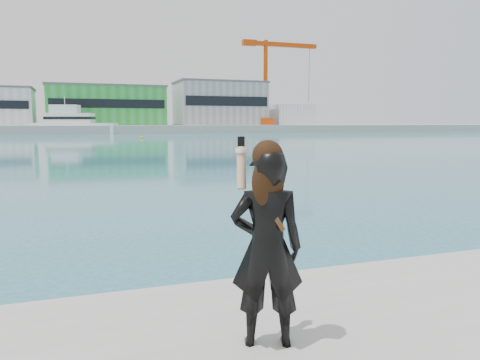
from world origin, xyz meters
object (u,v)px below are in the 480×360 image
object	(u,v)px
dock_crane	(269,79)
woman	(267,242)
motor_yacht	(72,123)
buoy_near	(142,138)

from	to	relation	value
dock_crane	woman	world-z (taller)	dock_crane
motor_yacht	woman	world-z (taller)	motor_yacht
buoy_near	woman	world-z (taller)	woman
dock_crane	buoy_near	world-z (taller)	dock_crane
dock_crane	woman	distance (m)	134.18
motor_yacht	woman	xyz separation A→B (m)	(1.63, -116.11, -0.81)
dock_crane	buoy_near	xyz separation A→B (m)	(-42.77, -44.01, -15.07)
motor_yacht	buoy_near	world-z (taller)	motor_yacht
buoy_near	dock_crane	bearing A→B (deg)	45.81
buoy_near	woman	distance (m)	79.38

